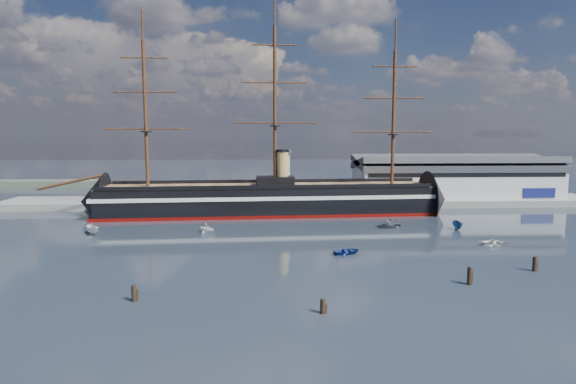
{
  "coord_description": "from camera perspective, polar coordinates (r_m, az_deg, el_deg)",
  "views": [
    {
      "loc": [
        -2.67,
        -69.36,
        21.64
      ],
      "look_at": [
        2.63,
        35.0,
        9.0
      ],
      "focal_mm": 30.0,
      "sensor_mm": 36.0,
      "label": 1
    }
  ],
  "objects": [
    {
      "name": "piling_near_right",
      "position": [
        75.42,
        20.66,
        -10.23
      ],
      "size": [
        0.64,
        0.64,
        3.31
      ],
      "primitive_type": "cylinder",
      "color": "black",
      "rests_on": "ground"
    },
    {
      "name": "motorboat_g",
      "position": [
        114.34,
        11.77,
        -4.16
      ],
      "size": [
        1.71,
        3.59,
        1.62
      ],
      "primitive_type": "imported",
      "rotation": [
        0.0,
        0.0,
        -1.48
      ],
      "color": "slate",
      "rests_on": "ground"
    },
    {
      "name": "ground",
      "position": [
        111.52,
        -1.49,
        -4.29
      ],
      "size": [
        600.0,
        600.0,
        0.0
      ],
      "primitive_type": "plane",
      "color": "#232B36",
      "rests_on": "ground"
    },
    {
      "name": "quay_tower",
      "position": [
        142.97,
        -0.63,
        2.13
      ],
      "size": [
        5.0,
        5.0,
        15.0
      ],
      "color": "silver",
      "rests_on": "ground"
    },
    {
      "name": "motorboat_f",
      "position": [
        116.48,
        19.45,
        -4.21
      ],
      "size": [
        6.04,
        2.96,
        2.31
      ],
      "primitive_type": "imported",
      "rotation": [
        0.0,
        0.0,
        -0.15
      ],
      "color": "navy",
      "rests_on": "ground"
    },
    {
      "name": "warship",
      "position": [
        130.56,
        -3.17,
        -0.86
      ],
      "size": [
        113.31,
        21.22,
        53.94
      ],
      "rotation": [
        0.0,
        0.0,
        0.06
      ],
      "color": "black",
      "rests_on": "ground"
    },
    {
      "name": "quay",
      "position": [
        147.51,
        2.05,
        -1.54
      ],
      "size": [
        180.0,
        18.0,
        2.0
      ],
      "primitive_type": "cube",
      "color": "slate",
      "rests_on": "ground"
    },
    {
      "name": "motorboat_d",
      "position": [
        107.74,
        -9.61,
        -4.79
      ],
      "size": [
        6.0,
        6.88,
        2.36
      ],
      "primitive_type": "imported",
      "rotation": [
        0.0,
        0.0,
        0.96
      ],
      "color": "white",
      "rests_on": "ground"
    },
    {
      "name": "motorboat_a",
      "position": [
        112.61,
        -22.1,
        -4.7
      ],
      "size": [
        6.64,
        5.48,
        2.56
      ],
      "primitive_type": "imported",
      "rotation": [
        0.0,
        0.0,
        0.58
      ],
      "color": "silver",
      "rests_on": "ground"
    },
    {
      "name": "motorboat_c",
      "position": [
        115.31,
        11.81,
        -4.07
      ],
      "size": [
        5.43,
        3.6,
        2.04
      ],
      "primitive_type": "imported",
      "rotation": [
        0.0,
        0.0,
        -0.37
      ],
      "color": "gray",
      "rests_on": "ground"
    },
    {
      "name": "piling_near_mid",
      "position": [
        60.28,
        4.13,
        -14.16
      ],
      "size": [
        0.64,
        0.64,
        2.51
      ],
      "primitive_type": "cylinder",
      "color": "black",
      "rests_on": "ground"
    },
    {
      "name": "motorboat_e",
      "position": [
        102.89,
        23.38,
        -5.82
      ],
      "size": [
        1.52,
        3.47,
        1.59
      ],
      "primitive_type": "imported",
      "rotation": [
        0.0,
        0.0,
        1.53
      ],
      "color": "silver",
      "rests_on": "ground"
    },
    {
      "name": "piling_far_right",
      "position": [
        86.59,
        27.15,
        -8.35
      ],
      "size": [
        0.64,
        0.64,
        3.08
      ],
      "primitive_type": "cylinder",
      "color": "black",
      "rests_on": "ground"
    },
    {
      "name": "motorboat_b",
      "position": [
        88.56,
        7.02,
        -7.3
      ],
      "size": [
        2.22,
        3.4,
        1.48
      ],
      "primitive_type": "imported",
      "rotation": [
        0.0,
        0.0,
        1.9
      ],
      "color": "navy",
      "rests_on": "ground"
    },
    {
      "name": "warehouse",
      "position": [
        161.79,
        19.13,
        1.67
      ],
      "size": [
        63.0,
        21.0,
        11.6
      ],
      "color": "#B7BABC",
      "rests_on": "ground"
    },
    {
      "name": "piling_near_left",
      "position": [
        67.19,
        -17.76,
        -12.23
      ],
      "size": [
        0.64,
        0.64,
        2.87
      ],
      "primitive_type": "cylinder",
      "color": "black",
      "rests_on": "ground"
    }
  ]
}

